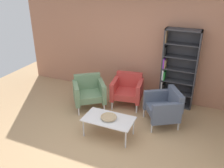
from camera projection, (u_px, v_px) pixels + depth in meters
ground_plane at (91, 145)px, 4.66m from camera, size 8.32×8.32×0.00m
brick_back_panel at (135, 41)px, 6.10m from camera, size 6.40×0.12×2.90m
bookshelf_tall at (177, 70)px, 5.73m from camera, size 0.80×0.30×1.90m
coffee_table_low at (109, 120)px, 4.78m from camera, size 1.00×0.56×0.40m
decorative_bowl at (109, 117)px, 4.75m from camera, size 0.32×0.32×0.05m
armchair_near_window at (89, 91)px, 5.82m from camera, size 0.95×0.94×0.78m
armchair_corner_red at (165, 107)px, 5.16m from camera, size 0.92×0.94×0.78m
armchair_spare_guest at (127, 89)px, 5.93m from camera, size 0.80×0.75×0.78m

